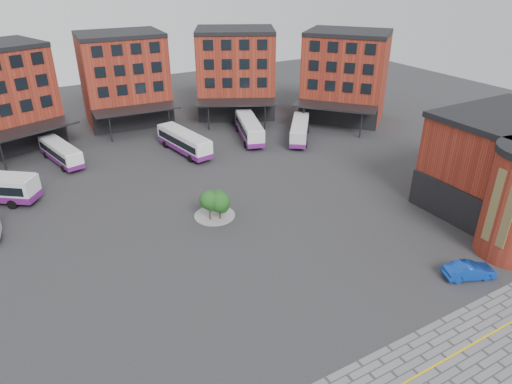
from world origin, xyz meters
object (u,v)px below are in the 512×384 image
bus_c (61,152)px  bus_f (300,130)px  tree_island (216,202)px  bus_d (184,142)px  bus_e (249,128)px  blue_car (469,271)px

bus_c → bus_f: 34.27m
tree_island → bus_c: (-11.78, 24.14, -0.44)m
tree_island → bus_c: 26.86m
bus_d → bus_f: size_ratio=1.16×
bus_e → blue_car: bearing=-72.1°
tree_island → bus_f: bearing=35.9°
tree_island → blue_car: 24.86m
bus_d → bus_f: bearing=-21.6°
bus_d → bus_c: bearing=153.8°
bus_c → bus_d: (15.86, -4.86, 0.18)m
bus_d → bus_f: (17.29, -3.81, -0.09)m
bus_e → bus_f: 7.72m
tree_island → bus_c: bearing=116.0°
tree_island → bus_d: size_ratio=0.39×
tree_island → bus_e: 24.62m
bus_e → bus_f: bearing=-14.2°
tree_island → bus_f: tree_island is taller
bus_d → bus_e: size_ratio=0.99×
tree_island → bus_f: size_ratio=0.45×
bus_f → blue_car: bus_f is taller
blue_car → bus_f: bearing=10.9°
tree_island → blue_car: tree_island is taller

